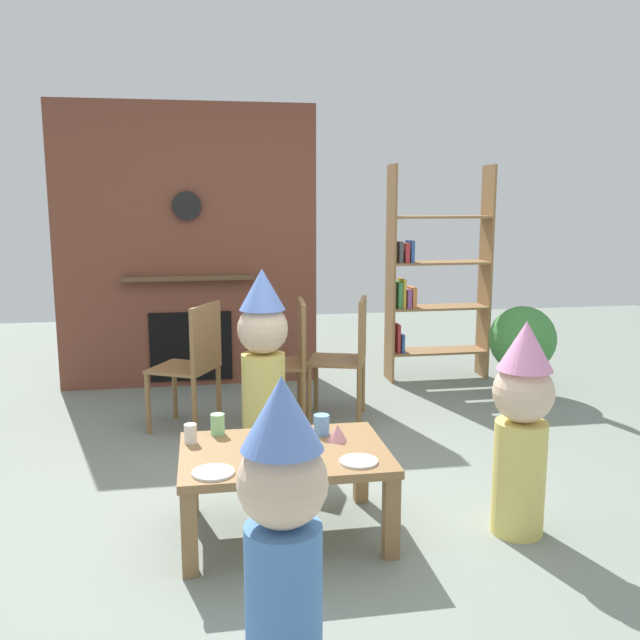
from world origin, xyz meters
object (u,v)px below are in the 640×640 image
Objects in this scene: paper_cup_far_left at (191,434)px; paper_plate_front at (213,472)px; bookshelf at (431,282)px; paper_cup_center at (321,425)px; dining_chair_left at (194,359)px; dining_chair_right at (349,351)px; coffee_table at (284,463)px; child_by_the_chairs at (263,355)px; child_with_cone_hat at (283,528)px; potted_plant_tall at (522,341)px; birthday_cake_slice at (337,433)px; dining_chair_middle at (289,354)px; paper_plate_rear at (359,461)px; paper_cup_near_left at (275,440)px; paper_cup_near_right at (218,424)px; child_in_pink at (522,423)px.

paper_cup_far_left is 0.42m from paper_plate_front.
paper_cup_center is at bearing -119.43° from bookshelf.
bookshelf is 2.11× the size of dining_chair_left.
dining_chair_left is 1.12m from dining_chair_right.
coffee_table is at bearing 34.31° from paper_plate_front.
child_by_the_chairs is 1.31× the size of dining_chair_left.
child_with_cone_hat reaches higher than potted_plant_tall.
birthday_cake_slice is (0.62, 0.32, 0.04)m from paper_plate_front.
child_with_cone_hat reaches higher than paper_cup_center.
dining_chair_middle reaches higher than paper_cup_center.
birthday_cake_slice is at bearing 27.32° from paper_plate_front.
child_with_cone_hat is (-0.34, -1.24, 0.09)m from paper_cup_center.
paper_plate_rear is 1.94m from dining_chair_right.
child_with_cone_hat reaches higher than paper_cup_near_left.
bookshelf is 2.93m from paper_cup_center.
paper_plate_front is 1.06× the size of paper_plate_rear.
paper_cup_near_left is 3.11m from potted_plant_tall.
bookshelf is 1.79m from dining_chair_middle.
paper_cup_near_right is 1.10× the size of paper_cup_far_left.
paper_cup_center is (0.25, 0.19, 0.00)m from paper_cup_near_left.
potted_plant_tall is at bearing 43.51° from paper_cup_center.
child_by_the_chairs is (0.35, 1.43, 0.19)m from paper_plate_front.
paper_plate_rear is 0.24× the size of potted_plant_tall.
potted_plant_tall is at bearing -147.63° from dining_chair_right.
dining_chair_left is at bearing 92.76° from paper_plate_front.
child_with_cone_hat reaches higher than paper_cup_near_right.
bookshelf is 3.14m from paper_cup_near_right.
paper_plate_rear is 0.15× the size of child_by_the_chairs.
dining_chair_right is at bearing 62.01° from paper_plate_front.
paper_plate_front is 1.47m from child_in_pink.
potted_plant_tall is at bearing 35.81° from paper_cup_far_left.
coffee_table is 10.27× the size of paper_cup_far_left.
paper_cup_center is 1.58m from dining_chair_right.
paper_cup_far_left is at bearing 117.84° from dining_chair_left.
child_with_cone_hat reaches higher than dining_chair_right.
birthday_cake_slice is (0.32, 0.09, -0.01)m from paper_cup_near_left.
dining_chair_middle reaches higher than coffee_table.
paper_cup_near_left is 0.31m from paper_cup_center.
child_by_the_chairs is (0.05, 1.20, 0.14)m from paper_cup_near_left.
paper_plate_front is (-0.55, -0.42, -0.05)m from paper_cup_center.
paper_plate_rear is 3.01m from potted_plant_tall.
bookshelf is at bearing 62.57° from birthday_cake_slice.
paper_cup_near_right is 0.52m from paper_plate_front.
dining_chair_left is (-0.30, 2.68, -0.06)m from child_with_cone_hat.
child_by_the_chairs is (0.32, 0.92, 0.14)m from paper_cup_near_right.
paper_plate_rear is 0.82m from child_in_pink.
paper_plate_rear is 1.99m from dining_chair_left.
dining_chair_left reaches higher than paper_cup_near_right.
paper_cup_center is at bearing -8.47° from child_with_cone_hat.
paper_cup_center is 1.04× the size of birthday_cake_slice.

